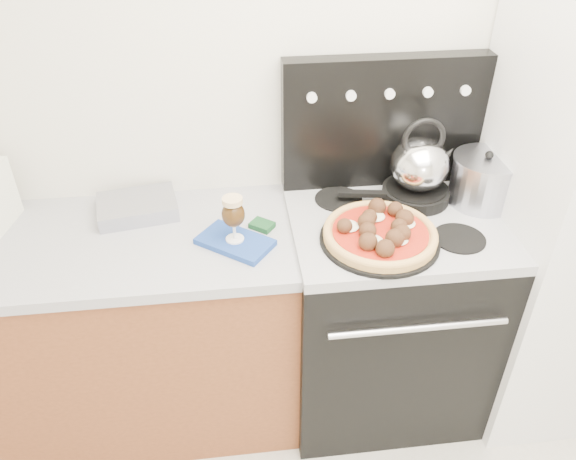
{
  "coord_description": "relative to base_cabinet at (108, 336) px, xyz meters",
  "views": [
    {
      "loc": [
        -0.51,
        -0.45,
        2.05
      ],
      "look_at": [
        -0.33,
        1.05,
        0.99
      ],
      "focal_mm": 35.0,
      "sensor_mm": 36.0,
      "label": 1
    }
  ],
  "objects": [
    {
      "name": "room_shell",
      "position": [
        1.02,
        -0.91,
        0.82
      ],
      "size": [
        3.52,
        3.01,
        2.52
      ],
      "color": "beige",
      "rests_on": "ground"
    },
    {
      "name": "base_cabinet",
      "position": [
        0.0,
        0.0,
        0.0
      ],
      "size": [
        1.45,
        0.6,
        0.86
      ],
      "primitive_type": "cube",
      "color": "brown",
      "rests_on": "ground"
    },
    {
      "name": "countertop",
      "position": [
        0.0,
        0.0,
        0.45
      ],
      "size": [
        1.48,
        0.63,
        0.04
      ],
      "primitive_type": "cube",
      "color": "#A9A9B0",
      "rests_on": "base_cabinet"
    },
    {
      "name": "stove_body",
      "position": [
        1.1,
        -0.02,
        0.01
      ],
      "size": [
        0.76,
        0.65,
        0.88
      ],
      "primitive_type": "cube",
      "color": "black",
      "rests_on": "ground"
    },
    {
      "name": "cooktop",
      "position": [
        1.1,
        -0.02,
        0.47
      ],
      "size": [
        0.76,
        0.65,
        0.04
      ],
      "primitive_type": "cube",
      "color": "#ADADB2",
      "rests_on": "stove_body"
    },
    {
      "name": "backguard",
      "position": [
        1.1,
        0.25,
        0.74
      ],
      "size": [
        0.76,
        0.08,
        0.5
      ],
      "primitive_type": "cube",
      "color": "black",
      "rests_on": "cooktop"
    },
    {
      "name": "foil_sheet",
      "position": [
        0.17,
        0.15,
        0.5
      ],
      "size": [
        0.31,
        0.25,
        0.06
      ],
      "primitive_type": "cube",
      "rotation": [
        0.0,
        0.0,
        0.17
      ],
      "color": "silver",
      "rests_on": "countertop"
    },
    {
      "name": "oven_mitt",
      "position": [
        0.52,
        -0.09,
        0.48
      ],
      "size": [
        0.29,
        0.27,
        0.02
      ],
      "primitive_type": "cube",
      "rotation": [
        0.0,
        0.0,
        -0.66
      ],
      "color": "#1D3E94",
      "rests_on": "countertop"
    },
    {
      "name": "beer_glass",
      "position": [
        0.52,
        -0.09,
        0.58
      ],
      "size": [
        0.09,
        0.09,
        0.17
      ],
      "primitive_type": null,
      "rotation": [
        0.0,
        0.0,
        -0.23
      ],
      "color": "#341F0A",
      "rests_on": "oven_mitt"
    },
    {
      "name": "pizza_pan",
      "position": [
        1.01,
        -0.15,
        0.5
      ],
      "size": [
        0.52,
        0.52,
        0.01
      ],
      "primitive_type": "cylinder",
      "rotation": [
        0.0,
        0.0,
        -0.33
      ],
      "color": "black",
      "rests_on": "cooktop"
    },
    {
      "name": "pizza",
      "position": [
        1.01,
        -0.15,
        0.53
      ],
      "size": [
        0.45,
        0.45,
        0.05
      ],
      "primitive_type": null,
      "rotation": [
        0.0,
        0.0,
        -0.18
      ],
      "color": "#E29D61",
      "rests_on": "pizza_pan"
    },
    {
      "name": "skillet",
      "position": [
        1.21,
        0.1,
        0.51
      ],
      "size": [
        0.29,
        0.29,
        0.05
      ],
      "primitive_type": "cylinder",
      "rotation": [
        0.0,
        0.0,
        -0.16
      ],
      "color": "black",
      "rests_on": "cooktop"
    },
    {
      "name": "tea_kettle",
      "position": [
        1.21,
        0.1,
        0.65
      ],
      "size": [
        0.26,
        0.26,
        0.24
      ],
      "primitive_type": null,
      "rotation": [
        0.0,
        0.0,
        -0.24
      ],
      "color": "silver",
      "rests_on": "skillet"
    },
    {
      "name": "stock_pot",
      "position": [
        1.45,
        0.05,
        0.58
      ],
      "size": [
        0.28,
        0.28,
        0.17
      ],
      "primitive_type": "cylinder",
      "rotation": [
        0.0,
        0.0,
        0.21
      ],
      "color": "#B1B2C0",
      "rests_on": "cooktop"
    }
  ]
}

